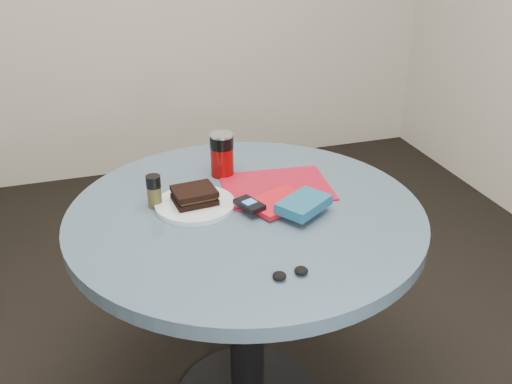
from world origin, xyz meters
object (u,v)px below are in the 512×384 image
object	(u,v)px
plate	(195,205)
headphones	(290,273)
soda_can	(222,155)
mp3_player	(249,204)
table	(246,258)
novel	(304,204)
magazine	(276,187)
red_book	(279,202)
sandwich	(194,195)
pepper_grinder	(154,191)

from	to	relation	value
plate	headphones	distance (m)	0.42
soda_can	mp3_player	size ratio (longest dim) A/B	1.40
plate	table	bearing A→B (deg)	-23.58
plate	soda_can	bearing A→B (deg)	55.00
novel	headphones	xyz separation A→B (m)	(-0.14, -0.26, -0.03)
plate	magazine	bearing A→B (deg)	9.84
table	magazine	world-z (taller)	magazine
headphones	red_book	bearing A→B (deg)	75.01
sandwich	mp3_player	size ratio (longest dim) A/B	1.26
plate	magazine	world-z (taller)	plate
table	pepper_grinder	bearing A→B (deg)	158.35
soda_can	headphones	size ratio (longest dim) A/B	1.53
sandwich	pepper_grinder	size ratio (longest dim) A/B	1.31
red_book	novel	xyz separation A→B (m)	(0.05, -0.07, 0.02)
table	soda_can	distance (m)	0.33
novel	pepper_grinder	bearing A→B (deg)	122.05
soda_can	mp3_player	distance (m)	0.26
red_book	mp3_player	size ratio (longest dim) A/B	1.77
pepper_grinder	novel	size ratio (longest dim) A/B	0.65
magazine	red_book	distance (m)	0.12
table	red_book	bearing A→B (deg)	-4.82
magazine	novel	distance (m)	0.18
plate	headphones	bearing A→B (deg)	-70.75
sandwich	magazine	size ratio (longest dim) A/B	0.39
red_book	novel	size ratio (longest dim) A/B	1.19
table	red_book	size ratio (longest dim) A/B	5.75
sandwich	mp3_player	world-z (taller)	sandwich
table	red_book	xyz separation A→B (m)	(0.09, -0.01, 0.18)
plate	sandwich	xyz separation A→B (m)	(0.00, 0.00, 0.03)
soda_can	pepper_grinder	size ratio (longest dim) A/B	1.45
sandwich	table	bearing A→B (deg)	-24.91
magazine	novel	bearing A→B (deg)	-79.41
pepper_grinder	mp3_player	distance (m)	0.27
table	red_book	world-z (taller)	red_book
table	plate	bearing A→B (deg)	156.42
plate	sandwich	world-z (taller)	sandwich
pepper_grinder	headphones	distance (m)	0.50
table	mp3_player	world-z (taller)	mp3_player
magazine	red_book	world-z (taller)	red_book
soda_can	pepper_grinder	bearing A→B (deg)	-148.39
pepper_grinder	mp3_player	size ratio (longest dim) A/B	0.96
sandwich	mp3_player	xyz separation A→B (m)	(0.14, -0.08, -0.01)
headphones	soda_can	bearing A→B (deg)	91.14
table	mp3_player	bearing A→B (deg)	-80.70
table	sandwich	distance (m)	0.25
plate	headphones	world-z (taller)	headphones
red_book	table	bearing A→B (deg)	151.10
red_book	novel	world-z (taller)	novel
plate	soda_can	xyz separation A→B (m)	(0.13, 0.18, 0.06)
sandwich	mp3_player	distance (m)	0.16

